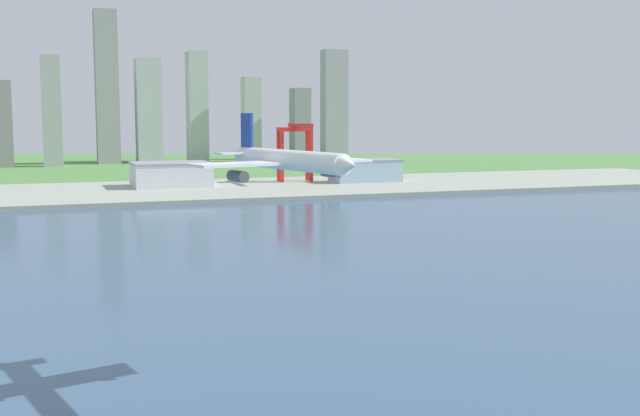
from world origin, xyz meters
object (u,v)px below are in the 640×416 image
at_px(warehouse_annex, 365,170).
at_px(port_crane_red, 296,140).
at_px(warehouse_main, 171,174).
at_px(airplane_landing, 288,161).

bearing_deg(warehouse_annex, port_crane_red, 161.50).
bearing_deg(warehouse_main, port_crane_red, 4.52).
distance_m(warehouse_main, warehouse_annex, 132.11).
height_order(airplane_landing, port_crane_red, airplane_landing).
height_order(port_crane_red, warehouse_main, port_crane_red).
distance_m(port_crane_red, warehouse_annex, 52.22).
relative_size(airplane_landing, port_crane_red, 0.79).
distance_m(airplane_landing, port_crane_red, 401.61).
bearing_deg(port_crane_red, warehouse_main, -175.48).
bearing_deg(airplane_landing, port_crane_red, 72.01).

